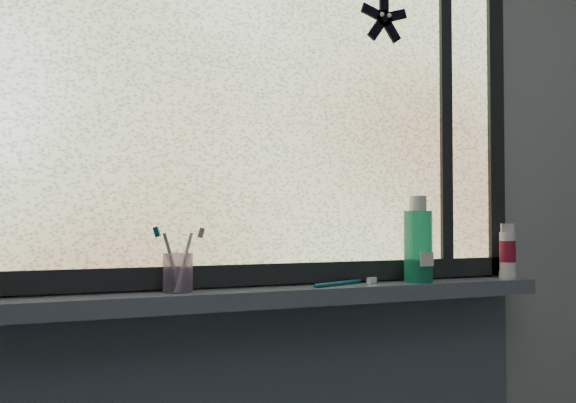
{
  "coord_description": "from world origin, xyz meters",
  "views": [
    {
      "loc": [
        -0.51,
        -0.18,
        1.18
      ],
      "look_at": [
        0.03,
        1.05,
        1.22
      ],
      "focal_mm": 40.0,
      "sensor_mm": 36.0,
      "label": 1
    }
  ],
  "objects": [
    {
      "name": "wall_back",
      "position": [
        0.0,
        1.3,
        1.25
      ],
      "size": [
        3.0,
        0.01,
        2.5
      ],
      "primitive_type": "cube",
      "color": "#9EA3A8",
      "rests_on": "ground"
    },
    {
      "name": "windowsill",
      "position": [
        0.0,
        1.23,
        1.0
      ],
      "size": [
        1.62,
        0.14,
        0.04
      ],
      "primitive_type": "cube",
      "color": "#4E5769",
      "rests_on": "wall_back"
    },
    {
      "name": "window_pane",
      "position": [
        0.0,
        1.28,
        1.53
      ],
      "size": [
        1.5,
        0.01,
        1.0
      ],
      "primitive_type": "cube",
      "color": "silver",
      "rests_on": "wall_back"
    },
    {
      "name": "frame_bottom",
      "position": [
        0.0,
        1.28,
        1.05
      ],
      "size": [
        1.6,
        0.03,
        0.05
      ],
      "primitive_type": "cube",
      "color": "black",
      "rests_on": "windowsill"
    },
    {
      "name": "frame_right",
      "position": [
        0.78,
        1.28,
        1.53
      ],
      "size": [
        0.05,
        0.03,
        1.1
      ],
      "primitive_type": "cube",
      "color": "black",
      "rests_on": "wall_back"
    },
    {
      "name": "frame_mullion",
      "position": [
        0.6,
        1.28,
        1.53
      ],
      "size": [
        0.03,
        0.03,
        1.0
      ],
      "primitive_type": "cube",
      "color": "black",
      "rests_on": "wall_back"
    },
    {
      "name": "starfish_sticker",
      "position": [
        0.4,
        1.27,
        1.72
      ],
      "size": [
        0.15,
        0.02,
        0.15
      ],
      "primitive_type": null,
      "color": "black",
      "rests_on": "window_pane"
    },
    {
      "name": "toothbrush_cup",
      "position": [
        -0.16,
        1.23,
        1.06
      ],
      "size": [
        0.09,
        0.09,
        0.09
      ],
      "primitive_type": "cylinder",
      "rotation": [
        0.0,
        0.0,
        -0.41
      ],
      "color": "#AB8BB8",
      "rests_on": "windowsill"
    },
    {
      "name": "toothbrush_lying",
      "position": [
        0.24,
        1.22,
        1.03
      ],
      "size": [
        0.21,
        0.11,
        0.01
      ],
      "primitive_type": null,
      "rotation": [
        0.0,
        0.0,
        0.43
      ],
      "color": "#0B4D65",
      "rests_on": "windowsill"
    },
    {
      "name": "mouthwash_bottle",
      "position": [
        0.46,
        1.21,
        1.13
      ],
      "size": [
        0.1,
        0.1,
        0.19
      ],
      "primitive_type": "cylinder",
      "rotation": [
        0.0,
        0.0,
        0.42
      ],
      "color": "#1FA173",
      "rests_on": "windowsill"
    },
    {
      "name": "cream_tube",
      "position": [
        0.77,
        1.22,
        1.1
      ],
      "size": [
        0.05,
        0.05,
        0.11
      ],
      "primitive_type": "cylinder",
      "rotation": [
        0.0,
        0.0,
        0.28
      ],
      "color": "silver",
      "rests_on": "windowsill"
    }
  ]
}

